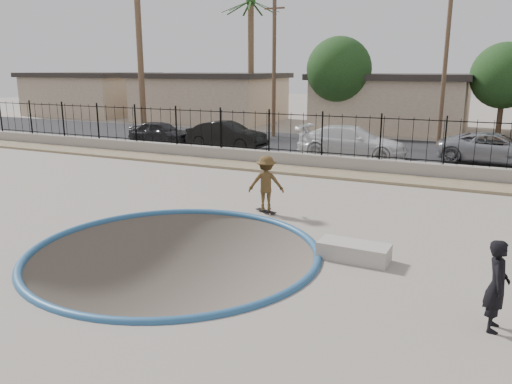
{
  "coord_description": "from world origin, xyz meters",
  "views": [
    {
      "loc": [
        6.54,
        -10.33,
        4.27
      ],
      "look_at": [
        0.75,
        2.0,
        0.89
      ],
      "focal_mm": 35.0,
      "sensor_mm": 36.0,
      "label": 1
    }
  ],
  "objects": [
    {
      "name": "ground",
      "position": [
        0.0,
        12.0,
        -1.1
      ],
      "size": [
        120.0,
        120.0,
        2.2
      ],
      "primitive_type": "cube",
      "color": "gray",
      "rests_on": "ground"
    },
    {
      "name": "bowl_pit",
      "position": [
        0.0,
        -1.0,
        0.0
      ],
      "size": [
        6.84,
        6.84,
        1.8
      ],
      "primitive_type": null,
      "color": "#4B433A",
      "rests_on": "ground"
    },
    {
      "name": "coping_ring",
      "position": [
        0.0,
        -1.0,
        0.0
      ],
      "size": [
        7.04,
        7.04,
        0.2
      ],
      "primitive_type": "torus",
      "color": "#26527D",
      "rests_on": "ground"
    },
    {
      "name": "rock_strip",
      "position": [
        0.0,
        9.2,
        0.06
      ],
      "size": [
        42.0,
        1.6,
        0.11
      ],
      "primitive_type": "cube",
      "color": "#9B8966",
      "rests_on": "ground"
    },
    {
      "name": "retaining_wall",
      "position": [
        0.0,
        10.3,
        0.3
      ],
      "size": [
        42.0,
        0.45,
        0.6
      ],
      "primitive_type": "cube",
      "color": "gray",
      "rests_on": "ground"
    },
    {
      "name": "fence",
      "position": [
        0.0,
        10.3,
        1.5
      ],
      "size": [
        40.0,
        0.04,
        1.8
      ],
      "color": "black",
      "rests_on": "retaining_wall"
    },
    {
      "name": "street",
      "position": [
        0.0,
        17.0,
        0.02
      ],
      "size": [
        90.0,
        8.0,
        0.04
      ],
      "primitive_type": "cube",
      "color": "black",
      "rests_on": "ground"
    },
    {
      "name": "house_west_far",
      "position": [
        -28.0,
        26.5,
        1.97
      ],
      "size": [
        10.6,
        8.6,
        3.9
      ],
      "color": "tan",
      "rests_on": "ground"
    },
    {
      "name": "house_west",
      "position": [
        -15.0,
        26.5,
        1.97
      ],
      "size": [
        11.6,
        8.6,
        3.9
      ],
      "color": "tan",
      "rests_on": "ground"
    },
    {
      "name": "house_center",
      "position": [
        0.0,
        26.5,
        1.97
      ],
      "size": [
        10.6,
        8.6,
        3.9
      ],
      "color": "tan",
      "rests_on": "ground"
    },
    {
      "name": "palm_left",
      "position": [
        -17.0,
        20.0,
        7.95
      ],
      "size": [
        2.3,
        2.3,
        11.3
      ],
      "color": "brown",
      "rests_on": "ground"
    },
    {
      "name": "palm_mid",
      "position": [
        -10.0,
        24.0,
        6.69
      ],
      "size": [
        2.3,
        2.3,
        9.3
      ],
      "color": "brown",
      "rests_on": "ground"
    },
    {
      "name": "utility_pole_left",
      "position": [
        -6.0,
        19.0,
        4.7
      ],
      "size": [
        1.7,
        0.24,
        9.0
      ],
      "color": "#473323",
      "rests_on": "ground"
    },
    {
      "name": "utility_pole_mid",
      "position": [
        4.0,
        19.0,
        4.96
      ],
      "size": [
        1.7,
        0.24,
        9.5
      ],
      "color": "#473323",
      "rests_on": "ground"
    },
    {
      "name": "street_tree_left",
      "position": [
        -3.0,
        23.0,
        4.19
      ],
      "size": [
        4.32,
        4.32,
        6.36
      ],
      "color": "#473323",
      "rests_on": "ground"
    },
    {
      "name": "street_tree_mid",
      "position": [
        7.0,
        24.0,
        3.84
      ],
      "size": [
        3.96,
        3.96,
        5.83
      ],
      "color": "#473323",
      "rests_on": "ground"
    },
    {
      "name": "skater",
      "position": [
        0.61,
        3.0,
        0.83
      ],
      "size": [
        1.22,
        0.94,
        1.66
      ],
      "primitive_type": "imported",
      "rotation": [
        0.0,
        0.0,
        3.49
      ],
      "color": "brown",
      "rests_on": "ground"
    },
    {
      "name": "skateboard",
      "position": [
        0.61,
        3.0,
        0.05
      ],
      "size": [
        0.76,
        0.44,
        0.06
      ],
      "rotation": [
        0.0,
        0.0,
        -0.37
      ],
      "color": "black",
      "rests_on": "ground"
    },
    {
      "name": "videographer",
      "position": [
        6.91,
        -1.76,
        0.79
      ],
      "size": [
        0.38,
        0.58,
        1.57
      ],
      "primitive_type": "imported",
      "rotation": [
        0.0,
        0.0,
        1.58
      ],
      "color": "black",
      "rests_on": "ground"
    },
    {
      "name": "concrete_ledge",
      "position": [
        4.0,
        0.34,
        0.2
      ],
      "size": [
        1.62,
        0.75,
        0.4
      ],
      "primitive_type": "cube",
      "rotation": [
        0.0,
        0.0,
        -0.03
      ],
      "color": "#A59C92",
      "rests_on": "ground"
    },
    {
      "name": "car_a",
      "position": [
        -10.68,
        13.4,
        0.68
      ],
      "size": [
        3.86,
        1.68,
        1.3
      ],
      "primitive_type": "imported",
      "rotation": [
        0.0,
        0.0,
        1.61
      ],
      "color": "black",
      "rests_on": "street"
    },
    {
      "name": "car_b",
      "position": [
        -6.37,
        13.4,
        0.76
      ],
      "size": [
        4.44,
        1.68,
        1.45
      ],
      "primitive_type": "imported",
      "rotation": [
        0.0,
        0.0,
        1.54
      ],
      "color": "black",
      "rests_on": "street"
    },
    {
      "name": "car_c",
      "position": [
        0.54,
        13.4,
        0.8
      ],
      "size": [
        5.32,
        2.24,
        1.53
      ],
      "primitive_type": "imported",
      "rotation": [
        0.0,
        0.0,
        1.55
      ],
      "color": "silver",
      "rests_on": "street"
    },
    {
      "name": "car_d",
      "position": [
        6.85,
        14.76,
        0.72
      ],
      "size": [
        5.09,
        2.58,
        1.38
      ],
      "primitive_type": "imported",
      "rotation": [
        0.0,
        0.0,
        1.51
      ],
      "color": "#919399",
      "rests_on": "street"
    }
  ]
}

